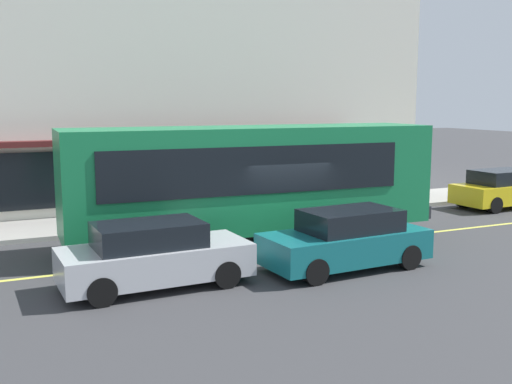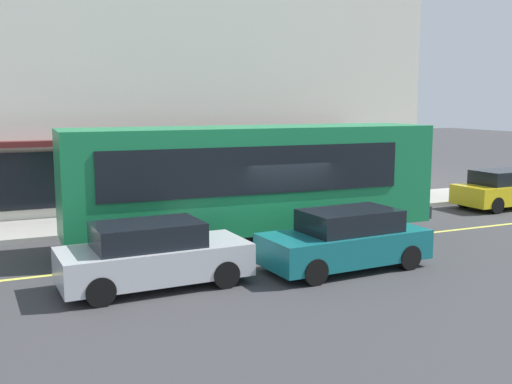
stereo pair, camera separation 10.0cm
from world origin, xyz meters
The scene contains 10 objects.
ground centered at (0.00, 0.00, 0.00)m, with size 120.00×120.00×0.00m, color #38383A.
sidewalk centered at (0.00, 5.38, 0.07)m, with size 80.00×3.08×0.15m, color #9E9B93.
lane_centre_stripe centered at (0.00, 0.00, 0.00)m, with size 36.00×0.16×0.01m, color #D8D14C.
storefront_building centered at (-2.65, 11.93, 5.59)m, with size 25.65×10.64×11.20m.
bus centered at (-0.54, 1.04, 1.99)m, with size 11.21×2.91×3.50m.
traffic_light centered at (4.30, 4.48, 2.53)m, with size 0.30×0.52×3.20m.
car_yellow centered at (11.15, 2.53, 0.74)m, with size 4.37×2.01×1.52m.
car_silver centered at (-4.38, -1.92, 0.74)m, with size 4.36×1.98×1.52m.
car_teal centered at (0.48, -2.44, 0.74)m, with size 4.40×2.06×1.52m.
pedestrian_near_storefront centered at (-0.02, 5.89, 1.25)m, with size 0.34×0.34×1.82m.
Camera 2 is at (-7.69, -15.10, 4.24)m, focal length 42.12 mm.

